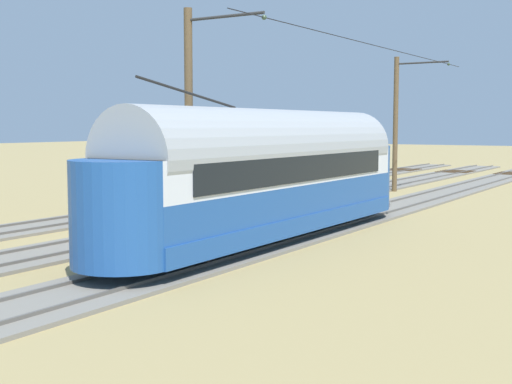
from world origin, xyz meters
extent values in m
plane|color=#9E8956|center=(0.00, 0.00, 0.00)|extent=(220.00, 220.00, 0.00)
cube|color=slate|center=(-4.48, 0.00, 0.05)|extent=(2.80, 80.00, 0.10)
cube|color=#59544C|center=(-3.77, 0.00, 0.14)|extent=(0.07, 80.00, 0.08)
cube|color=#59544C|center=(-5.20, 0.00, 0.14)|extent=(0.07, 80.00, 0.08)
cube|color=#47331E|center=(-4.48, -30.05, 0.11)|extent=(2.50, 0.24, 0.08)
cube|color=#47331E|center=(-4.48, -29.40, 0.11)|extent=(2.50, 0.24, 0.08)
cube|color=slate|center=(0.00, 0.00, 0.05)|extent=(2.80, 80.00, 0.10)
cube|color=#59544C|center=(0.72, 0.00, 0.14)|extent=(0.07, 80.00, 0.08)
cube|color=#59544C|center=(-0.72, 0.00, 0.14)|extent=(0.07, 80.00, 0.08)
cube|color=#47331E|center=(0.00, -32.00, 0.11)|extent=(2.50, 0.24, 0.08)
cube|color=#47331E|center=(0.00, -31.35, 0.11)|extent=(2.50, 0.24, 0.08)
cube|color=#47331E|center=(0.00, -30.70, 0.11)|extent=(2.50, 0.24, 0.08)
cube|color=#47331E|center=(0.00, -30.05, 0.11)|extent=(2.50, 0.24, 0.08)
cube|color=#47331E|center=(0.00, -29.40, 0.11)|extent=(2.50, 0.24, 0.08)
cube|color=slate|center=(4.48, 0.00, 0.05)|extent=(2.80, 80.00, 0.10)
cube|color=#59544C|center=(5.20, 0.00, 0.14)|extent=(0.07, 80.00, 0.08)
cube|color=#59544C|center=(3.77, 0.00, 0.14)|extent=(0.07, 80.00, 0.08)
cube|color=#47331E|center=(4.48, -32.00, 0.11)|extent=(2.50, 0.24, 0.08)
cube|color=#47331E|center=(4.48, -31.35, 0.11)|extent=(2.50, 0.24, 0.08)
cube|color=#47331E|center=(4.48, -30.70, 0.11)|extent=(2.50, 0.24, 0.08)
cube|color=#47331E|center=(4.48, -30.05, 0.11)|extent=(2.50, 0.24, 0.08)
cube|color=#47331E|center=(4.48, -29.40, 0.11)|extent=(2.50, 0.24, 0.08)
cube|color=#1E4C93|center=(-4.48, 5.69, 0.71)|extent=(2.65, 13.79, 0.55)
cube|color=#1E4C93|center=(-4.48, 5.69, 1.46)|extent=(2.55, 13.79, 0.95)
cube|color=silver|center=(-4.48, 5.69, 2.46)|extent=(2.55, 13.79, 1.05)
cylinder|color=#999EA3|center=(-4.48, 5.69, 2.98)|extent=(2.65, 13.51, 2.65)
cylinder|color=#1E4C93|center=(-4.48, -1.16, 1.70)|extent=(2.55, 2.55, 2.55)
cylinder|color=#1E4C93|center=(-4.48, 12.53, 1.70)|extent=(2.55, 2.55, 2.55)
cube|color=black|center=(-4.48, -2.29, 2.72)|extent=(1.63, 0.08, 0.36)
cube|color=black|center=(-4.48, -2.33, 2.41)|extent=(1.73, 0.06, 0.80)
cube|color=black|center=(-5.78, 5.69, 2.46)|extent=(0.04, 11.58, 0.80)
cube|color=black|center=(-3.19, 5.69, 2.46)|extent=(0.04, 11.58, 0.80)
cylinder|color=silver|center=(-4.48, -2.42, 1.46)|extent=(0.24, 0.06, 0.24)
cube|color=gray|center=(-4.48, -2.36, 0.53)|extent=(1.94, 0.12, 0.20)
cylinder|color=black|center=(-4.48, 9.88, 4.63)|extent=(0.07, 4.26, 0.72)
cylinder|color=black|center=(-5.20, 1.27, 0.56)|extent=(0.10, 0.76, 0.76)
cylinder|color=black|center=(-3.77, 1.27, 0.56)|extent=(0.10, 0.76, 0.76)
cylinder|color=black|center=(-5.20, 10.10, 0.56)|extent=(0.10, 0.76, 0.76)
cylinder|color=black|center=(-3.77, 10.10, 0.56)|extent=(0.10, 0.76, 0.76)
cube|color=silver|center=(0.00, 0.80, 2.33)|extent=(2.90, 12.19, 3.20)
cube|color=#332D28|center=(0.00, 0.80, 3.99)|extent=(0.70, 10.97, 0.08)
cube|color=black|center=(0.00, 0.80, 0.53)|extent=(2.70, 12.19, 0.36)
cube|color=black|center=(1.48, 0.80, 2.07)|extent=(0.06, 2.20, 2.56)
cylinder|color=black|center=(0.72, 5.07, 0.60)|extent=(0.10, 0.84, 0.84)
cylinder|color=black|center=(-0.72, 5.07, 0.60)|extent=(0.10, 0.84, 0.84)
cylinder|color=black|center=(0.72, -3.46, 0.60)|extent=(0.10, 0.84, 0.84)
cylinder|color=black|center=(-0.72, -3.46, 0.60)|extent=(0.10, 0.84, 0.84)
cylinder|color=brown|center=(-1.52, -13.12, 3.83)|extent=(0.28, 0.28, 7.67)
cylinder|color=#2D2D2D|center=(-3.00, -13.12, 7.27)|extent=(2.97, 0.10, 0.10)
sphere|color=#334733|center=(-4.48, -13.12, 7.12)|extent=(0.16, 0.16, 0.16)
cylinder|color=brown|center=(-1.52, 6.12, 3.83)|extent=(0.28, 0.28, 7.67)
cylinder|color=#2D2D2D|center=(-3.00, 6.12, 7.27)|extent=(2.97, 0.10, 0.10)
sphere|color=#334733|center=(-4.48, 6.12, 7.12)|extent=(0.16, 0.16, 0.16)
cylinder|color=black|center=(-4.48, -3.50, 7.12)|extent=(0.03, 23.25, 0.03)
cylinder|color=black|center=(-3.00, -13.12, 7.27)|extent=(2.97, 0.02, 0.02)
cube|color=#47331E|center=(7.62, -2.64, 0.09)|extent=(0.24, 2.40, 0.18)
cube|color=#47331E|center=(7.92, -2.64, 0.09)|extent=(0.24, 2.40, 0.18)
cube|color=#47331E|center=(8.22, -2.64, 0.09)|extent=(0.24, 2.40, 0.18)
cube|color=#47331E|center=(7.92, -2.94, 0.27)|extent=(2.40, 0.24, 0.18)
cube|color=#47331E|center=(7.92, -2.64, 0.27)|extent=(2.40, 0.24, 0.18)
cube|color=#47331E|center=(7.92, -2.34, 0.27)|extent=(2.40, 0.24, 0.18)
cube|color=#47331E|center=(7.62, -2.64, 0.45)|extent=(0.24, 2.40, 0.18)
cube|color=#47331E|center=(7.92, -2.64, 0.45)|extent=(0.24, 2.40, 0.18)
cube|color=#47331E|center=(8.22, -2.64, 0.45)|extent=(0.24, 2.40, 0.18)
camera|label=1|loc=(-15.84, 24.64, 3.78)|focal=48.39mm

